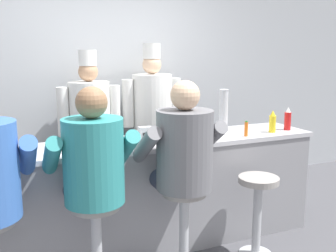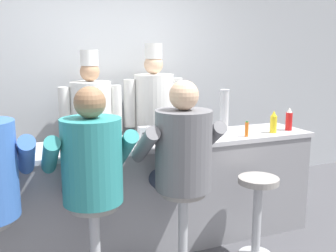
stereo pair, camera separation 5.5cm
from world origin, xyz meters
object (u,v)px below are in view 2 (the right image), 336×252
(cup_stack_steel, at_px, (224,110))
(diner_seated_teal, at_px, (91,166))
(empty_stool_round, at_px, (257,204))
(cook_in_whites_far, at_px, (154,115))
(coffee_mug_tan, at_px, (94,140))
(water_pitcher_clear, at_px, (195,122))
(diner_seated_grey, at_px, (181,155))
(mustard_bottle_yellow, at_px, (273,122))
(napkin_dispenser_chrome, at_px, (145,134))
(breakfast_plate, at_px, (16,154))
(cook_in_whites_near, at_px, (92,123))
(hot_sauce_bottle_orange, at_px, (247,129))
(ketchup_bottle_red, at_px, (289,120))
(cereal_bowl, at_px, (188,140))

(cup_stack_steel, height_order, diner_seated_teal, diner_seated_teal)
(empty_stool_round, height_order, cook_in_whites_far, cook_in_whites_far)
(coffee_mug_tan, bearing_deg, cup_stack_steel, 5.70)
(water_pitcher_clear, relative_size, cup_stack_steel, 0.46)
(diner_seated_grey, xyz_separation_m, cook_in_whites_far, (0.37, 1.59, 0.04))
(mustard_bottle_yellow, distance_m, napkin_dispenser_chrome, 1.24)
(mustard_bottle_yellow, relative_size, cook_in_whites_far, 0.12)
(breakfast_plate, bearing_deg, water_pitcher_clear, 9.11)
(mustard_bottle_yellow, distance_m, breakfast_plate, 2.26)
(diner_seated_grey, distance_m, empty_stool_round, 0.84)
(water_pitcher_clear, xyz_separation_m, cook_in_whites_far, (-0.07, 0.92, -0.06))
(cook_in_whites_near, relative_size, cook_in_whites_far, 0.96)
(mustard_bottle_yellow, bearing_deg, napkin_dispenser_chrome, 176.11)
(hot_sauce_bottle_orange, bearing_deg, ketchup_bottle_red, 9.07)
(water_pitcher_clear, xyz_separation_m, diner_seated_grey, (-0.44, -0.67, -0.10))
(cook_in_whites_near, bearing_deg, hot_sauce_bottle_orange, -47.33)
(ketchup_bottle_red, relative_size, diner_seated_grey, 0.15)
(water_pitcher_clear, xyz_separation_m, napkin_dispenser_chrome, (-0.57, -0.22, -0.03))
(napkin_dispenser_chrome, bearing_deg, mustard_bottle_yellow, -3.89)
(napkin_dispenser_chrome, distance_m, cook_in_whites_near, 1.13)
(hot_sauce_bottle_orange, relative_size, diner_seated_teal, 0.09)
(cook_in_whites_near, xyz_separation_m, cook_in_whites_far, (0.73, 0.03, 0.04))
(ketchup_bottle_red, bearing_deg, cereal_bowl, -175.18)
(water_pitcher_clear, bearing_deg, mustard_bottle_yellow, -23.99)
(cup_stack_steel, bearing_deg, coffee_mug_tan, -174.30)
(mustard_bottle_yellow, bearing_deg, diner_seated_teal, -168.28)
(water_pitcher_clear, bearing_deg, empty_stool_round, -71.23)
(diner_seated_teal, xyz_separation_m, empty_stool_round, (1.36, -0.04, -0.48))
(cook_in_whites_near, bearing_deg, mustard_bottle_yellow, -38.93)
(ketchup_bottle_red, relative_size, cup_stack_steel, 0.56)
(ketchup_bottle_red, bearing_deg, hot_sauce_bottle_orange, -170.93)
(cup_stack_steel, xyz_separation_m, diner_seated_grey, (-0.72, -0.61, -0.21))
(cereal_bowl, bearing_deg, cook_in_whites_far, 82.60)
(breakfast_plate, distance_m, diner_seated_grey, 1.22)
(hot_sauce_bottle_orange, bearing_deg, breakfast_plate, 177.15)
(ketchup_bottle_red, distance_m, coffee_mug_tan, 1.88)
(cereal_bowl, height_order, diner_seated_teal, diner_seated_teal)
(breakfast_plate, relative_size, empty_stool_round, 0.38)
(water_pitcher_clear, distance_m, cook_in_whites_near, 1.20)
(cup_stack_steel, height_order, napkin_dispenser_chrome, cup_stack_steel)
(coffee_mug_tan, xyz_separation_m, cup_stack_steel, (1.28, 0.13, 0.15))
(coffee_mug_tan, relative_size, diner_seated_teal, 0.09)
(water_pitcher_clear, relative_size, empty_stool_round, 0.27)
(mustard_bottle_yellow, bearing_deg, breakfast_plate, 178.86)
(napkin_dispenser_chrome, xyz_separation_m, cook_in_whites_far, (0.50, 1.13, -0.04))
(cook_in_whites_far, bearing_deg, cook_in_whites_near, -177.69)
(ketchup_bottle_red, relative_size, hot_sauce_bottle_orange, 1.61)
(coffee_mug_tan, xyz_separation_m, cook_in_whites_far, (0.92, 1.10, -0.02))
(diner_seated_grey, height_order, cook_in_whites_far, cook_in_whites_far)
(ketchup_bottle_red, xyz_separation_m, diner_seated_teal, (-2.00, -0.41, -0.12))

